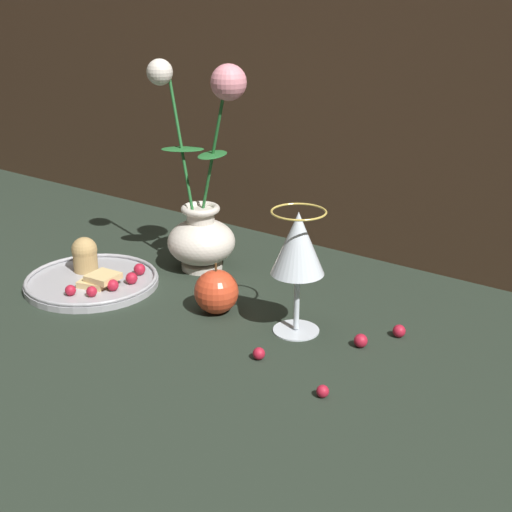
{
  "coord_description": "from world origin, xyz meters",
  "views": [
    {
      "loc": [
        0.62,
        -0.76,
        0.46
      ],
      "look_at": [
        0.07,
        -0.01,
        0.1
      ],
      "focal_mm": 50.0,
      "sensor_mm": 36.0,
      "label": 1
    }
  ],
  "objects_px": {
    "vase": "(202,213)",
    "apple_beside_vase": "(216,292)",
    "wine_glass": "(299,247)",
    "plate_with_pastries": "(92,277)"
  },
  "relations": [
    {
      "from": "wine_glass",
      "to": "apple_beside_vase",
      "type": "xyz_separation_m",
      "value": [
        -0.13,
        -0.02,
        -0.09
      ]
    },
    {
      "from": "wine_glass",
      "to": "apple_beside_vase",
      "type": "bearing_deg",
      "value": -170.26
    },
    {
      "from": "apple_beside_vase",
      "to": "wine_glass",
      "type": "bearing_deg",
      "value": 9.74
    },
    {
      "from": "apple_beside_vase",
      "to": "vase",
      "type": "bearing_deg",
      "value": 136.61
    },
    {
      "from": "plate_with_pastries",
      "to": "wine_glass",
      "type": "relative_size",
      "value": 1.21
    },
    {
      "from": "vase",
      "to": "apple_beside_vase",
      "type": "bearing_deg",
      "value": -43.39
    },
    {
      "from": "wine_glass",
      "to": "apple_beside_vase",
      "type": "height_order",
      "value": "wine_glass"
    },
    {
      "from": "vase",
      "to": "apple_beside_vase",
      "type": "height_order",
      "value": "vase"
    },
    {
      "from": "vase",
      "to": "wine_glass",
      "type": "height_order",
      "value": "vase"
    },
    {
      "from": "vase",
      "to": "plate_with_pastries",
      "type": "relative_size",
      "value": 1.62
    }
  ]
}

